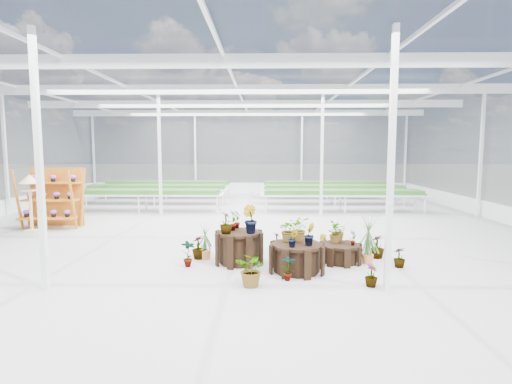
{
  "coord_description": "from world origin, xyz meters",
  "views": [
    {
      "loc": [
        0.85,
        -10.77,
        2.45
      ],
      "look_at": [
        0.64,
        0.17,
        1.3
      ],
      "focal_mm": 28.0,
      "sensor_mm": 36.0,
      "label": 1
    }
  ],
  "objects_px": {
    "plinth_tall": "(239,247)",
    "shelf_rack": "(51,198)",
    "plinth_mid": "(297,258)",
    "plinth_low": "(340,253)",
    "bird_table": "(31,203)"
  },
  "relations": [
    {
      "from": "shelf_rack",
      "to": "bird_table",
      "type": "bearing_deg",
      "value": -110.63
    },
    {
      "from": "shelf_rack",
      "to": "plinth_mid",
      "type": "bearing_deg",
      "value": -31.9
    },
    {
      "from": "plinth_mid",
      "to": "plinth_low",
      "type": "height_order",
      "value": "plinth_mid"
    },
    {
      "from": "plinth_tall",
      "to": "bird_table",
      "type": "distance_m",
      "value": 7.16
    },
    {
      "from": "plinth_mid",
      "to": "plinth_low",
      "type": "relative_size",
      "value": 1.2
    },
    {
      "from": "plinth_tall",
      "to": "shelf_rack",
      "type": "height_order",
      "value": "shelf_rack"
    },
    {
      "from": "plinth_mid",
      "to": "shelf_rack",
      "type": "relative_size",
      "value": 0.58
    },
    {
      "from": "plinth_tall",
      "to": "plinth_low",
      "type": "bearing_deg",
      "value": 2.6
    },
    {
      "from": "plinth_low",
      "to": "plinth_tall",
      "type": "bearing_deg",
      "value": -177.4
    },
    {
      "from": "plinth_low",
      "to": "bird_table",
      "type": "height_order",
      "value": "bird_table"
    },
    {
      "from": "plinth_low",
      "to": "bird_table",
      "type": "distance_m",
      "value": 9.15
    },
    {
      "from": "plinth_mid",
      "to": "plinth_tall",
      "type": "bearing_deg",
      "value": 153.43
    },
    {
      "from": "shelf_rack",
      "to": "bird_table",
      "type": "relative_size",
      "value": 1.09
    },
    {
      "from": "plinth_tall",
      "to": "shelf_rack",
      "type": "xyz_separation_m",
      "value": [
        -6.15,
        3.84,
        0.6
      ]
    },
    {
      "from": "plinth_low",
      "to": "shelf_rack",
      "type": "relative_size",
      "value": 0.48
    }
  ]
}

